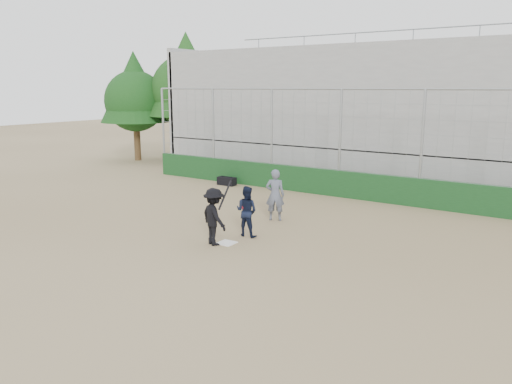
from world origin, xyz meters
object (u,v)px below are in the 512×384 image
Objects in this scene: umpire at (275,197)px; catcher_crouched at (247,219)px; equipment_bag at (227,181)px; batter_at_plate at (214,217)px.

catcher_crouched is at bearing 73.74° from umpire.
catcher_crouched reaches higher than equipment_bag.
umpire is at bearing 89.39° from batter_at_plate.
batter_at_plate reaches higher than equipment_bag.
umpire is (-0.24, 1.88, 0.24)m from catcher_crouched.
catcher_crouched is (0.27, 1.09, -0.27)m from batter_at_plate.
batter_at_plate is 2.08× the size of equipment_bag.
umpire is at bearing 97.20° from catcher_crouched.
catcher_crouched is 1.91m from umpire.
catcher_crouched is 0.68× the size of umpire.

